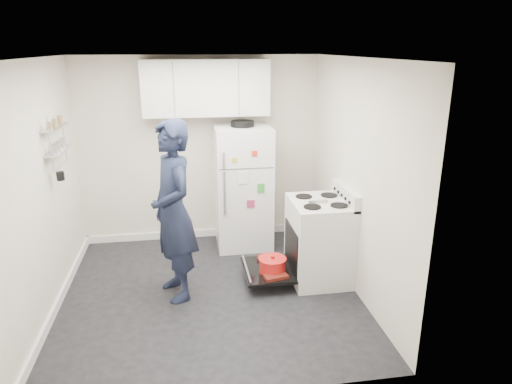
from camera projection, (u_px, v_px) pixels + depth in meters
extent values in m
cube|color=black|center=(210.00, 292.00, 5.05)|extent=(3.20, 3.20, 0.01)
cube|color=white|center=(202.00, 58.00, 4.29)|extent=(3.20, 3.20, 0.01)
cube|color=beige|center=(200.00, 151.00, 6.17)|extent=(3.20, 0.01, 2.50)
cube|color=beige|center=(219.00, 251.00, 3.17)|extent=(3.20, 0.01, 2.50)
cube|color=beige|center=(41.00, 192.00, 4.43)|extent=(0.01, 3.20, 2.50)
cube|color=beige|center=(355.00, 178.00, 4.91)|extent=(0.01, 3.20, 2.50)
cube|color=white|center=(59.00, 301.00, 4.80)|extent=(0.03, 3.20, 0.10)
cube|color=white|center=(203.00, 233.00, 6.53)|extent=(3.20, 0.03, 0.10)
cube|color=silver|center=(319.00, 242.00, 5.24)|extent=(0.65, 0.76, 0.92)
cube|color=black|center=(313.00, 247.00, 5.25)|extent=(0.53, 0.60, 0.52)
cube|color=orange|center=(335.00, 245.00, 5.29)|extent=(0.02, 0.56, 0.46)
cylinder|color=black|center=(317.00, 261.00, 5.31)|extent=(0.34, 0.34, 0.02)
cube|color=silver|center=(346.00, 195.00, 5.12)|extent=(0.08, 0.76, 0.18)
cube|color=silver|center=(321.00, 203.00, 5.10)|extent=(0.65, 0.76, 0.03)
cube|color=#B2B2B7|center=(318.00, 201.00, 5.03)|extent=(0.22, 0.03, 0.01)
cube|color=black|center=(268.00, 270.00, 5.25)|extent=(0.55, 0.70, 0.03)
cylinder|color=#B2B2B7|center=(247.00, 269.00, 5.20)|extent=(0.02, 0.66, 0.02)
cylinder|color=red|center=(272.00, 265.00, 5.17)|extent=(0.31, 0.31, 0.14)
cylinder|color=red|center=(273.00, 259.00, 5.14)|extent=(0.32, 0.32, 0.02)
sphere|color=red|center=(273.00, 257.00, 5.13)|extent=(0.04, 0.04, 0.04)
cube|color=#9E2011|center=(276.00, 277.00, 5.03)|extent=(0.28, 0.18, 0.04)
cube|color=#9E2011|center=(268.00, 258.00, 5.48)|extent=(0.28, 0.19, 0.04)
cube|color=white|center=(243.00, 187.00, 6.06)|extent=(0.72, 0.70, 1.63)
cube|color=#4C4C4C|center=(247.00, 169.00, 5.62)|extent=(0.68, 0.01, 0.01)
cube|color=#B2B2B7|center=(224.00, 160.00, 5.53)|extent=(0.03, 0.03, 0.20)
cube|color=#B2B2B7|center=(225.00, 193.00, 5.65)|extent=(0.03, 0.03, 0.55)
cylinder|color=black|center=(242.00, 124.00, 5.80)|extent=(0.30, 0.30, 0.07)
cube|color=green|center=(261.00, 188.00, 5.72)|extent=(0.09, 0.01, 0.12)
cube|color=#AD315D|center=(251.00, 204.00, 5.76)|extent=(0.10, 0.01, 0.10)
cube|color=gold|center=(234.00, 160.00, 5.56)|extent=(0.06, 0.01, 0.06)
cube|color=white|center=(243.00, 178.00, 5.64)|extent=(0.12, 0.01, 0.16)
cube|color=red|center=(255.00, 154.00, 5.57)|extent=(0.07, 0.01, 0.07)
cube|color=silver|center=(206.00, 88.00, 5.77)|extent=(1.60, 0.33, 0.70)
cube|color=#B2B2B7|center=(56.00, 127.00, 4.74)|extent=(0.14, 0.60, 0.02)
cube|color=#B2B2B7|center=(59.00, 151.00, 4.82)|extent=(0.14, 0.60, 0.02)
cylinder|color=black|center=(60.00, 176.00, 4.73)|extent=(0.08, 0.08, 0.09)
imported|color=#181E35|center=(173.00, 212.00, 4.74)|extent=(0.67, 0.82, 1.93)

